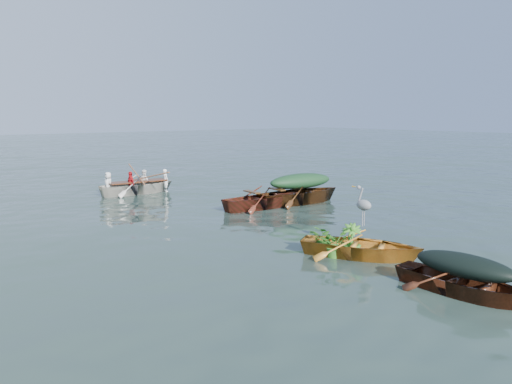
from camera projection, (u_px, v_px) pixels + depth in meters
ground at (343, 223)px, 14.08m from camera, size 140.00×140.00×0.00m
yellow_dinghy at (361, 257)px, 10.79m from camera, size 2.89×3.48×0.88m
dark_covered_boat at (463, 295)px, 8.55m from camera, size 1.38×3.25×0.76m
green_tarp_boat at (300, 203)px, 17.21m from camera, size 4.65×1.79×1.07m
open_wooden_boat at (264, 208)px, 16.39m from camera, size 4.23×1.52×0.96m
rowed_boat at (138, 194)px, 19.24m from camera, size 4.14×1.32×0.97m
dark_tarp_cover at (465, 262)px, 8.46m from camera, size 0.76×1.79×0.40m
green_tarp_cover at (301, 181)px, 17.08m from camera, size 2.56×0.98×0.52m
thwart_benches at (264, 193)px, 16.32m from camera, size 2.12×0.89×0.04m
heron at (364, 212)px, 11.18m from camera, size 0.45×0.49×0.92m
dinghy_weeds at (337, 222)px, 10.89m from camera, size 1.07×1.13×0.60m
rowers at (137, 172)px, 19.10m from camera, size 2.90×1.17×0.76m
oars at (138, 181)px, 19.16m from camera, size 0.66×2.61×0.06m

